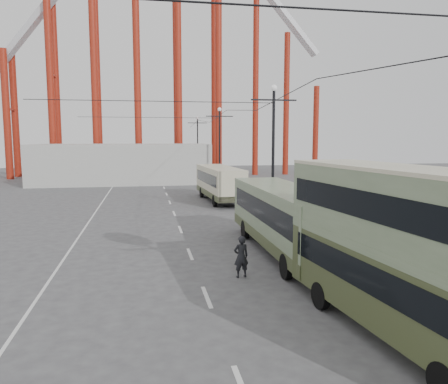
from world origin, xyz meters
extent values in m
plane|color=#454547|center=(0.00, 0.00, 0.00)|extent=(160.00, 160.00, 0.00)
cube|color=silver|center=(-1.00, 19.00, 0.01)|extent=(0.15, 82.00, 0.01)
cube|color=silver|center=(5.40, 20.00, 0.01)|extent=(0.12, 120.00, 0.01)
cube|color=silver|center=(-7.00, 20.00, 0.01)|extent=(0.12, 120.00, 0.01)
cylinder|color=black|center=(5.60, 18.00, 4.50)|extent=(0.20, 0.20, 9.00)
cylinder|color=black|center=(5.60, 18.00, 0.25)|extent=(0.44, 0.44, 0.50)
cube|color=black|center=(5.60, 18.00, 8.30)|extent=(3.20, 0.10, 0.10)
sphere|color=white|center=(5.60, 18.00, 9.10)|extent=(0.44, 0.44, 0.44)
cylinder|color=black|center=(5.60, 40.00, 4.50)|extent=(0.20, 0.20, 9.00)
cylinder|color=black|center=(5.60, 40.00, 0.25)|extent=(0.44, 0.44, 0.50)
cube|color=black|center=(5.60, 40.00, 8.30)|extent=(3.20, 0.10, 0.10)
sphere|color=white|center=(5.60, 40.00, 9.10)|extent=(0.44, 0.44, 0.44)
cylinder|color=black|center=(5.60, 62.00, 4.50)|extent=(0.20, 0.20, 9.00)
cylinder|color=black|center=(5.60, 62.00, 0.25)|extent=(0.44, 0.44, 0.50)
cube|color=black|center=(5.60, 62.00, 8.30)|extent=(3.20, 0.10, 0.10)
sphere|color=white|center=(5.60, 62.00, 9.10)|extent=(0.44, 0.44, 0.44)
cylinder|color=maroon|center=(-22.00, 55.00, 9.00)|extent=(1.00, 1.00, 18.00)
cylinder|color=maroon|center=(-22.00, 59.00, 9.00)|extent=(1.00, 1.00, 18.00)
cylinder|color=maroon|center=(-16.00, 55.00, 13.50)|extent=(1.00, 1.00, 27.00)
cylinder|color=maroon|center=(-16.00, 59.00, 13.50)|extent=(1.00, 1.00, 27.00)
cylinder|color=maroon|center=(-10.00, 55.00, 18.00)|extent=(1.00, 1.00, 36.00)
cylinder|color=maroon|center=(-10.00, 59.00, 18.00)|extent=(1.00, 1.00, 36.00)
cylinder|color=maroon|center=(-4.00, 55.00, 22.50)|extent=(1.00, 1.00, 45.00)
cylinder|color=maroon|center=(-4.00, 59.00, 22.50)|extent=(1.00, 1.00, 45.00)
cylinder|color=maroon|center=(2.00, 59.00, 26.00)|extent=(1.00, 1.00, 52.00)
cylinder|color=maroon|center=(14.00, 56.00, 15.00)|extent=(0.90, 0.90, 30.00)
cylinder|color=maroon|center=(19.00, 56.00, 11.00)|extent=(0.90, 0.90, 22.00)
cylinder|color=maroon|center=(24.00, 56.00, 7.00)|extent=(0.90, 0.90, 14.00)
cube|color=#BBBBC0|center=(19.00, 56.00, 24.00)|extent=(9.89, 2.00, 10.87)
cube|color=#AEAEA8|center=(-6.00, 47.00, 2.50)|extent=(22.00, 10.00, 5.00)
cube|color=#3E4625|center=(3.91, -0.20, 1.51)|extent=(3.22, 9.35, 2.01)
cube|color=black|center=(3.91, -0.20, 1.92)|extent=(3.07, 7.53, 0.82)
cube|color=#657656|center=(3.91, -0.20, 2.66)|extent=(3.24, 9.35, 0.27)
cube|color=#657656|center=(3.91, -0.20, 3.80)|extent=(3.22, 9.35, 2.01)
cube|color=black|center=(3.91, -0.20, 3.89)|extent=(3.21, 8.80, 0.78)
cube|color=beige|center=(3.91, -0.20, 4.86)|extent=(3.24, 9.35, 0.11)
cylinder|color=black|center=(2.62, 2.24, 0.46)|extent=(0.35, 0.94, 0.92)
cylinder|color=black|center=(4.68, 2.46, 0.46)|extent=(0.35, 0.94, 0.92)
cylinder|color=black|center=(3.19, -3.22, 0.46)|extent=(0.35, 0.94, 0.92)
cube|color=#657656|center=(3.66, 9.34, 1.85)|extent=(2.66, 11.64, 2.54)
cube|color=black|center=(3.66, 9.34, 2.27)|extent=(2.70, 10.37, 1.01)
cube|color=#3E4625|center=(3.66, 9.34, 0.85)|extent=(2.69, 11.64, 0.53)
cube|color=#657656|center=(3.66, 9.34, 3.21)|extent=(2.68, 11.64, 0.17)
cylinder|color=black|center=(2.46, 12.62, 0.53)|extent=(0.30, 1.06, 1.06)
cylinder|color=black|center=(4.85, 12.63, 0.53)|extent=(0.30, 1.06, 1.06)
cylinder|color=black|center=(2.47, 5.64, 0.53)|extent=(0.30, 1.06, 1.06)
cylinder|color=black|center=(4.87, 5.64, 0.53)|extent=(0.30, 1.06, 1.06)
cube|color=beige|center=(3.56, 28.06, 1.76)|extent=(3.06, 10.16, 2.41)
cube|color=black|center=(3.56, 28.06, 2.16)|extent=(3.03, 8.96, 0.95)
cube|color=#3E4625|center=(3.56, 28.06, 0.80)|extent=(3.09, 10.17, 0.50)
cube|color=beige|center=(3.56, 28.06, 3.04)|extent=(3.08, 10.17, 0.16)
cylinder|color=black|center=(2.28, 30.60, 0.50)|extent=(0.34, 1.02, 1.00)
cylinder|color=black|center=(4.55, 30.73, 0.50)|extent=(0.34, 1.02, 1.00)
cylinder|color=black|center=(2.59, 24.99, 0.50)|extent=(0.34, 1.02, 1.00)
cylinder|color=black|center=(4.86, 25.11, 0.50)|extent=(0.34, 1.02, 1.00)
imported|color=black|center=(0.71, 6.00, 0.87)|extent=(0.70, 0.52, 1.75)
camera|label=1|loc=(-3.08, -11.06, 5.69)|focal=35.00mm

